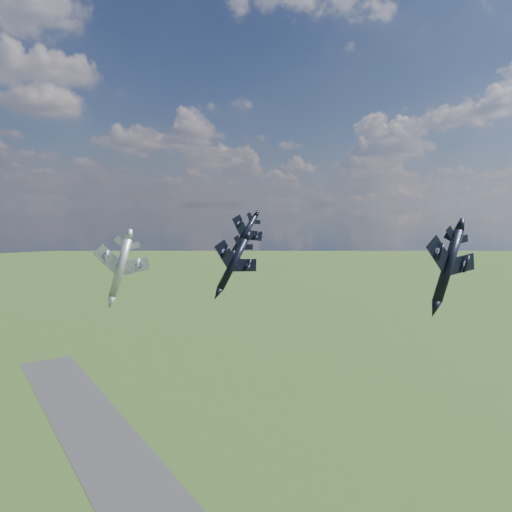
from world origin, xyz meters
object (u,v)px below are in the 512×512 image
jet_right_navy (448,266)px  jet_high_navy (245,234)px  jet_left_silver (120,268)px  jet_lead_navy (233,264)px

jet_right_navy → jet_high_navy: jet_high_navy is taller
jet_high_navy → jet_left_silver: 35.00m
jet_right_navy → jet_high_navy: bearing=107.1°
jet_lead_navy → jet_right_navy: jet_right_navy is taller
jet_high_navy → jet_right_navy: bearing=-75.0°
jet_left_silver → jet_right_navy: bearing=-15.4°
jet_right_navy → jet_high_navy: 48.14m
jet_lead_navy → jet_right_navy: bearing=-50.7°
jet_lead_navy → jet_left_silver: (-20.31, 3.71, 0.30)m
jet_left_silver → jet_lead_navy: bearing=14.1°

